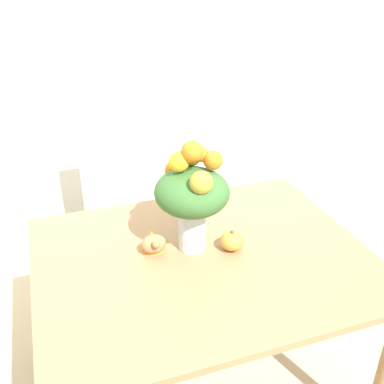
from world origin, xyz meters
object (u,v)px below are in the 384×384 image
(flower_vase, at_px, (192,193))
(turkey_figurine, at_px, (153,242))
(pumpkin, at_px, (232,241))
(dining_chair_near_window, at_px, (123,212))

(flower_vase, distance_m, turkey_figurine, 0.26)
(flower_vase, bearing_deg, turkey_figurine, 171.90)
(flower_vase, relative_size, turkey_figurine, 3.38)
(flower_vase, bearing_deg, pumpkin, -26.19)
(flower_vase, height_order, dining_chair_near_window, flower_vase)
(turkey_figurine, height_order, dining_chair_near_window, dining_chair_near_window)
(pumpkin, bearing_deg, flower_vase, 153.81)
(turkey_figurine, relative_size, dining_chair_near_window, 0.14)
(pumpkin, distance_m, turkey_figurine, 0.32)
(dining_chair_near_window, bearing_deg, flower_vase, -81.57)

